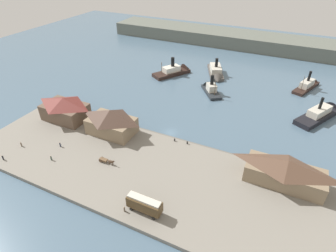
% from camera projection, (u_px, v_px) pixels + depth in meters
% --- Properties ---
extents(ground_plane, '(320.00, 320.00, 0.00)m').
position_uv_depth(ground_plane, '(171.00, 132.00, 97.62)').
color(ground_plane, slate).
extents(quay_promenade, '(110.00, 36.00, 1.20)m').
position_uv_depth(quay_promenade, '(139.00, 169.00, 80.83)').
color(quay_promenade, gray).
rests_on(quay_promenade, ground).
extents(seawall_edge, '(110.00, 0.80, 1.00)m').
position_uv_depth(seawall_edge, '(166.00, 137.00, 94.65)').
color(seawall_edge, '#666159').
rests_on(seawall_edge, ground).
extents(ferry_shed_west_terminal, '(16.41, 10.63, 8.56)m').
position_uv_depth(ferry_shed_west_terminal, '(65.00, 108.00, 100.84)').
color(ferry_shed_west_terminal, brown).
rests_on(ferry_shed_west_terminal, quay_promenade).
extents(ferry_shed_east_terminal, '(16.21, 10.30, 8.94)m').
position_uv_depth(ferry_shed_east_terminal, '(111.00, 121.00, 93.18)').
color(ferry_shed_east_terminal, '#847056').
rests_on(ferry_shed_east_terminal, quay_promenade).
extents(ferry_shed_central_terminal, '(20.96, 9.06, 7.74)m').
position_uv_depth(ferry_shed_central_terminal, '(285.00, 172.00, 73.56)').
color(ferry_shed_central_terminal, '#847056').
rests_on(ferry_shed_central_terminal, quay_promenade).
extents(street_tram, '(8.91, 2.95, 4.41)m').
position_uv_depth(street_tram, '(144.00, 204.00, 66.16)').
color(street_tram, '#4C381E').
rests_on(street_tram, quay_promenade).
extents(horse_cart, '(5.51, 1.31, 1.87)m').
position_uv_depth(horse_cart, '(107.00, 161.00, 81.82)').
color(horse_cart, brown).
rests_on(horse_cart, quay_promenade).
extents(pedestrian_standing_center, '(0.42, 0.42, 1.72)m').
position_uv_depth(pedestrian_standing_center, '(51.00, 158.00, 83.03)').
color(pedestrian_standing_center, '#3D4C42').
rests_on(pedestrian_standing_center, quay_promenade).
extents(pedestrian_near_east_shed, '(0.42, 0.42, 1.72)m').
position_uv_depth(pedestrian_near_east_shed, '(3.00, 158.00, 83.13)').
color(pedestrian_near_east_shed, '#232328').
rests_on(pedestrian_near_east_shed, quay_promenade).
extents(pedestrian_walking_east, '(0.41, 0.41, 1.67)m').
position_uv_depth(pedestrian_walking_east, '(21.00, 144.00, 88.65)').
color(pedestrian_walking_east, '#6B5B4C').
rests_on(pedestrian_walking_east, quay_promenade).
extents(pedestrian_at_waters_edge, '(0.40, 0.40, 1.60)m').
position_uv_depth(pedestrian_at_waters_edge, '(124.00, 209.00, 67.10)').
color(pedestrian_at_waters_edge, '#6B5B4C').
rests_on(pedestrian_at_waters_edge, quay_promenade).
extents(pedestrian_near_west_shed, '(0.43, 0.43, 1.72)m').
position_uv_depth(pedestrian_near_west_shed, '(60.00, 145.00, 88.51)').
color(pedestrian_near_west_shed, '#33384C').
rests_on(pedestrian_near_west_shed, quay_promenade).
extents(mooring_post_center_east, '(0.44, 0.44, 0.90)m').
position_uv_depth(mooring_post_center_east, '(187.00, 143.00, 89.92)').
color(mooring_post_center_east, black).
rests_on(mooring_post_center_east, quay_promenade).
extents(mooring_post_east, '(0.44, 0.44, 0.90)m').
position_uv_depth(mooring_post_east, '(175.00, 140.00, 91.19)').
color(mooring_post_east, black).
rests_on(mooring_post_east, quay_promenade).
extents(ferry_mid_harbor, '(11.61, 20.68, 10.15)m').
position_uv_depth(ferry_mid_harbor, '(308.00, 85.00, 127.23)').
color(ferry_mid_harbor, black).
rests_on(ferry_mid_harbor, ground).
extents(ferry_near_quay, '(17.38, 24.73, 11.10)m').
position_uv_depth(ferry_near_quay, '(322.00, 113.00, 106.08)').
color(ferry_near_quay, black).
rests_on(ferry_near_quay, ground).
extents(ferry_approaching_east, '(13.16, 15.50, 10.22)m').
position_uv_depth(ferry_approaching_east, '(210.00, 88.00, 124.02)').
color(ferry_approaching_east, '#23282D').
rests_on(ferry_approaching_east, ground).
extents(ferry_approaching_west, '(16.60, 21.50, 11.19)m').
position_uv_depth(ferry_approaching_west, '(176.00, 71.00, 140.94)').
color(ferry_approaching_west, black).
rests_on(ferry_approaching_west, ground).
extents(ferry_moored_east, '(14.25, 22.19, 10.66)m').
position_uv_depth(ferry_moored_east, '(216.00, 73.00, 138.62)').
color(ferry_moored_east, '#514C47').
rests_on(ferry_moored_east, ground).
extents(far_headland, '(180.00, 24.00, 8.00)m').
position_uv_depth(far_headland, '(242.00, 40.00, 177.68)').
color(far_headland, '#60665B').
rests_on(far_headland, ground).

